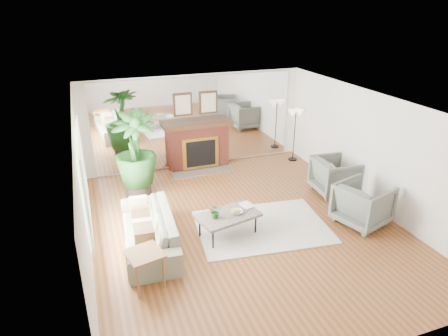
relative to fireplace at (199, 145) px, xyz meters
name	(u,v)px	position (x,y,z in m)	size (l,w,h in m)	color
ground	(244,225)	(0.00, -3.26, -0.66)	(7.00, 7.00, 0.00)	brown
wall_left	(83,193)	(-2.99, -3.26, 0.59)	(0.02, 7.00, 2.50)	white
wall_right	(373,151)	(2.99, -3.26, 0.59)	(0.02, 7.00, 2.50)	white
wall_back	(196,121)	(0.00, 0.23, 0.59)	(6.00, 0.02, 2.50)	white
mirror_panel	(196,121)	(0.00, 0.21, 0.59)	(5.40, 0.04, 2.40)	silver
window_panel	(83,178)	(-2.96, -2.86, 0.69)	(0.04, 2.40, 1.50)	#B2E09E
fireplace	(199,145)	(0.00, 0.00, 0.00)	(1.85, 0.83, 2.05)	maroon
area_rug	(262,227)	(0.31, -3.45, -0.65)	(2.60, 1.86, 0.03)	silver
coffee_table	(228,216)	(-0.45, -3.49, -0.23)	(1.30, 0.94, 0.47)	#6C5E55
sofa	(149,230)	(-1.95, -3.30, -0.32)	(2.30, 0.90, 0.67)	slate
armchair_back	(335,176)	(2.60, -2.58, -0.22)	(0.93, 0.96, 0.87)	slate
armchair_front	(363,204)	(2.30, -3.97, -0.22)	(0.94, 0.97, 0.88)	slate
side_table	(145,258)	(-2.20, -4.42, -0.14)	(0.65, 0.65, 0.62)	#906039
potted_ficus	(135,152)	(-1.82, -1.12, 0.42)	(1.16, 1.16, 2.03)	black
floor_lamp	(296,117)	(2.70, -0.38, 0.61)	(0.48, 0.27, 1.48)	black
tabletop_plant	(216,211)	(-0.71, -3.53, -0.05)	(0.25, 0.22, 0.28)	#295B21
fruit_bowl	(237,212)	(-0.28, -3.51, -0.16)	(0.23, 0.23, 0.06)	#906039
book	(242,207)	(-0.07, -3.32, -0.18)	(0.22, 0.29, 0.02)	#906039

